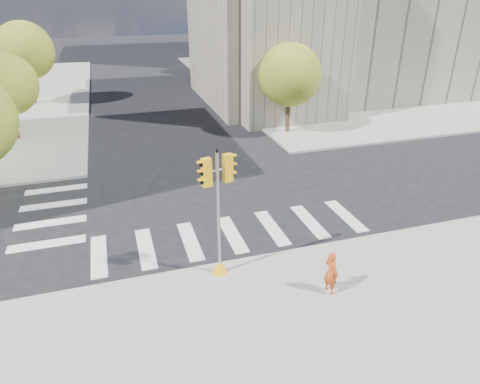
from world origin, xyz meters
name	(u,v)px	position (x,y,z in m)	size (l,w,h in m)	color
ground	(222,212)	(0.00, 0.00, 0.00)	(160.00, 160.00, 0.00)	black
sidewalk_far_right	(335,79)	(20.00, 26.00, 0.07)	(28.00, 40.00, 0.15)	gray
civic_building	(336,13)	(15.59, 19.12, 7.26)	(26.00, 16.00, 19.39)	gray
tree_lw_mid	(6,84)	(-10.50, 14.00, 3.76)	(4.00, 4.00, 5.77)	#382616
tree_lw_far	(24,51)	(-10.50, 24.00, 4.54)	(4.80, 4.80, 6.95)	#382616
tree_re_near	(290,75)	(7.50, 10.00, 4.05)	(4.20, 4.20, 6.16)	#382616
tree_re_mid	(238,48)	(7.50, 22.00, 4.35)	(4.60, 4.60, 6.66)	#382616
tree_re_far	(207,39)	(7.50, 34.00, 3.87)	(4.00, 4.00, 5.88)	#382616
lamp_near	(275,58)	(8.00, 14.00, 4.58)	(0.35, 0.18, 8.11)	black
lamp_far	(225,38)	(8.00, 28.00, 4.58)	(0.35, 0.18, 8.11)	black
traffic_signal	(219,224)	(-1.32, -4.60, 2.15)	(1.08, 0.56, 4.70)	#F3AF0C
photographer	(331,272)	(1.93, -6.74, 0.93)	(0.57, 0.37, 1.56)	#C74512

